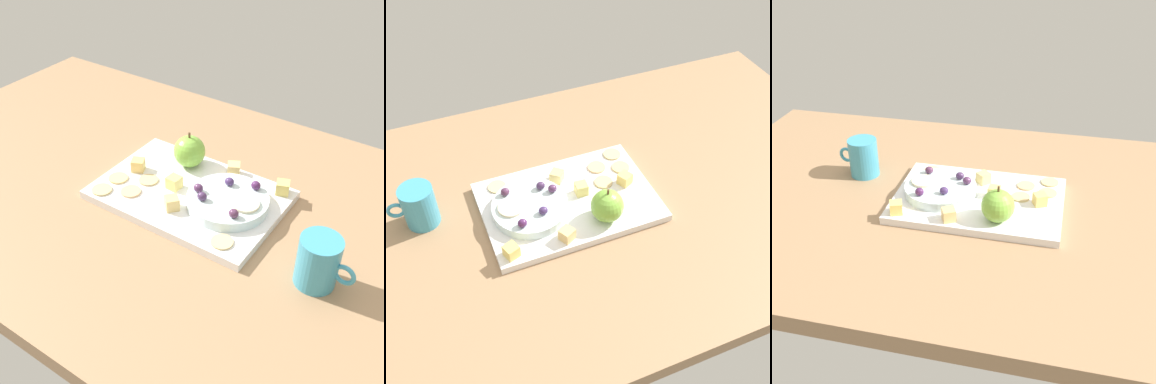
{
  "view_description": "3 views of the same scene",
  "coord_description": "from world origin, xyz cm",
  "views": [
    {
      "loc": [
        -48.84,
        66.98,
        67.92
      ],
      "look_at": [
        -4.64,
        1.82,
        8.1
      ],
      "focal_mm": 45.95,
      "sensor_mm": 36.0,
      "label": 1
    },
    {
      "loc": [
        -29.06,
        -72.15,
        83.9
      ],
      "look_at": [
        -0.74,
        -2.67,
        9.05
      ],
      "focal_mm": 45.58,
      "sensor_mm": 36.0,
      "label": 2
    },
    {
      "loc": [
        15.44,
        -93.69,
        64.36
      ],
      "look_at": [
        -5.24,
        -3.31,
        8.12
      ],
      "focal_mm": 45.25,
      "sensor_mm": 36.0,
      "label": 3
    }
  ],
  "objects": [
    {
      "name": "cracker_1",
      "position": [
        7.16,
        1.1,
        5.87
      ],
      "size": [
        4.22,
        4.22,
        0.4
      ],
      "primitive_type": "cylinder",
      "color": "#D1B37D",
      "rests_on": "platter"
    },
    {
      "name": "grape_0",
      "position": [
        -14.66,
        -6.52,
        8.81
      ],
      "size": [
        1.99,
        1.79,
        1.85
      ],
      "primitive_type": "ellipsoid",
      "color": "#4B2252",
      "rests_on": "serving_dish"
    },
    {
      "name": "cheese_cube_2",
      "position": [
        -6.74,
        -11.34,
        7.02
      ],
      "size": [
        3.65,
        3.65,
        2.7
      ],
      "primitive_type": "cube",
      "rotation": [
        0.0,
        0.0,
        0.49
      ],
      "color": "#EAC378",
      "rests_on": "platter"
    },
    {
      "name": "grape_2",
      "position": [
        -7.57,
        2.59,
        8.77
      ],
      "size": [
        1.99,
        1.79,
        1.77
      ],
      "primitive_type": "ellipsoid",
      "color": "#442B52",
      "rests_on": "serving_dish"
    },
    {
      "name": "platter",
      "position": [
        -2.33,
        -0.79,
        4.76
      ],
      "size": [
        38.49,
        26.11,
        1.81
      ],
      "primitive_type": "cube",
      "color": "white",
      "rests_on": "table"
    },
    {
      "name": "grape_4",
      "position": [
        -5.46,
        0.73,
        8.79
      ],
      "size": [
        1.99,
        1.79,
        1.81
      ],
      "primitive_type": "ellipsoid",
      "color": "#532E54",
      "rests_on": "serving_dish"
    },
    {
      "name": "serving_dish",
      "position": [
        -11.33,
        -1.08,
        6.78
      ],
      "size": [
        16.66,
        16.66,
        2.22
      ],
      "primitive_type": "cylinder",
      "color": "silver",
      "rests_on": "platter"
    },
    {
      "name": "cheese_cube_4",
      "position": [
        -18.59,
        -11.21,
        7.02
      ],
      "size": [
        3.48,
        3.48,
        2.7
      ],
      "primitive_type": "cube",
      "rotation": [
        0.0,
        0.0,
        0.36
      ],
      "color": "#EED267",
      "rests_on": "platter"
    },
    {
      "name": "cup",
      "position": [
        -33.58,
        6.58,
        8.67
      ],
      "size": [
        10.45,
        7.24,
        9.63
      ],
      "color": "teal",
      "rests_on": "table"
    },
    {
      "name": "cracker_2",
      "position": [
        7.73,
        6.4,
        5.87
      ],
      "size": [
        4.22,
        4.22,
        0.4
      ],
      "primitive_type": "cylinder",
      "color": "#DFB27E",
      "rests_on": "platter"
    },
    {
      "name": "cheese_cube_0",
      "position": [
        -2.54,
        5.9,
        7.02
      ],
      "size": [
        3.81,
        3.81,
        2.7
      ],
      "primitive_type": "cube",
      "rotation": [
        0.0,
        0.0,
        0.86
      ],
      "color": "#ECCB78",
      "rests_on": "platter"
    },
    {
      "name": "cracker_3",
      "position": [
        13.16,
        9.37,
        5.87
      ],
      "size": [
        4.22,
        4.22,
        0.4
      ],
      "primitive_type": "cylinder",
      "color": "#D4BB7E",
      "rests_on": "platter"
    },
    {
      "name": "cracker_4",
      "position": [
        13.06,
        4.23,
        5.87
      ],
      "size": [
        4.22,
        4.22,
        0.4
      ],
      "primitive_type": "cylinder",
      "color": "#E2C27B",
      "rests_on": "platter"
    },
    {
      "name": "cheese_cube_1",
      "position": [
        11.61,
        -0.89,
        7.02
      ],
      "size": [
        3.61,
        3.61,
        2.7
      ],
      "primitive_type": "cube",
      "rotation": [
        0.0,
        0.0,
        0.45
      ],
      "color": "#F0C76B",
      "rests_on": "platter"
    },
    {
      "name": "grape_3",
      "position": [
        -9.49,
        -4.73,
        8.73
      ],
      "size": [
        1.99,
        1.79,
        1.7
      ],
      "primitive_type": "ellipsoid",
      "color": "#442C5E",
      "rests_on": "serving_dish"
    },
    {
      "name": "grape_1",
      "position": [
        -15.41,
        3.67,
        8.77
      ],
      "size": [
        1.99,
        1.79,
        1.77
      ],
      "primitive_type": "ellipsoid",
      "color": "#522D4B",
      "rests_on": "serving_dish"
    },
    {
      "name": "apple_slice_0",
      "position": [
        -15.47,
        -0.8,
        8.18
      ],
      "size": [
        5.55,
        5.55,
        0.6
      ],
      "primitive_type": "cylinder",
      "color": "beige",
      "rests_on": "serving_dish"
    },
    {
      "name": "cracker_0",
      "position": [
        -16.12,
        8.88,
        5.87
      ],
      "size": [
        4.22,
        4.22,
        0.4
      ],
      "primitive_type": "cylinder",
      "color": "#D9BE83",
      "rests_on": "platter"
    },
    {
      "name": "table",
      "position": [
        0.0,
        0.0,
        1.93
      ],
      "size": [
        149.58,
        85.98,
        3.86
      ],
      "primitive_type": "cube",
      "color": "#9B7653",
      "rests_on": "ground"
    },
    {
      "name": "apple_stem",
      "position": [
        3.37,
        -8.99,
        13.41
      ],
      "size": [
        0.5,
        0.5,
        1.2
      ],
      "primitive_type": "cylinder",
      "color": "brown",
      "rests_on": "apple_whole"
    },
    {
      "name": "apple_whole",
      "position": [
        3.37,
        -8.99,
        9.24
      ],
      "size": [
        7.14,
        7.14,
        7.14
      ],
      "primitive_type": "sphere",
      "color": "#7BB63F",
      "rests_on": "platter"
    },
    {
      "name": "cheese_cube_3",
      "position": [
        1.13,
        -0.39,
        7.02
      ],
      "size": [
        2.89,
        2.89,
        2.7
      ],
      "primitive_type": "cube",
      "rotation": [
        0.0,
        0.0,
        1.5
      ],
      "color": "#E6CF70",
      "rests_on": "platter"
    }
  ]
}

